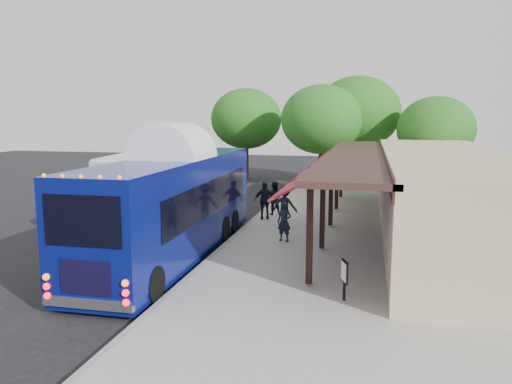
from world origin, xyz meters
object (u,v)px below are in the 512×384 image
Objects in this scene: ped_a at (284,222)px; ped_c at (265,200)px; coach_bus at (174,200)px; ped_b at (274,198)px; ped_d at (285,205)px; city_bus at (158,176)px; sign_board at (344,274)px.

ped_a is 0.86× the size of ped_c.
ped_b is (2.26, 7.53, -1.07)m from coach_bus.
coach_bus is 6.75× the size of ped_d.
sign_board is (10.84, -12.43, -0.85)m from city_bus.
ped_a is at bearing -45.61° from city_bus.
ped_d is (7.70, -3.41, -0.71)m from city_bus.
ped_d reaches higher than sign_board.
ped_d reaches higher than ped_b.
coach_bus is at bearing 130.55° from sign_board.
ped_a is 3.11m from ped_d.
ped_d is at bearing 112.65° from ped_a.
city_bus is at bearing -16.54° from ped_d.
ped_c is 10.79m from sign_board.
ped_c is 1.42m from ped_d.
ped_c is at bearing 75.61° from ped_b.
ped_a is at bearing 94.13° from sign_board.
city_bus is 10.86× the size of sign_board.
ped_a is 6.51m from sign_board.
ped_a is 0.94× the size of ped_b.
ped_b is 1.51× the size of sign_board.
ped_b is at bearing -18.26° from city_bus.
ped_c is 1.65× the size of sign_board.
ped_a is (3.65, 2.37, -1.13)m from coach_bus.
city_bus reaches higher than ped_d.
coach_bus reaches higher than ped_d.
ped_b reaches higher than ped_a.
coach_bus is at bearing -70.10° from city_bus.
ped_b is at bearing 118.58° from ped_a.
ped_a is 0.88× the size of ped_d.
coach_bus is at bearing 59.03° from ped_c.
coach_bus is at bearing -133.55° from ped_a.
ped_c is at bearing 93.36° from sign_board.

